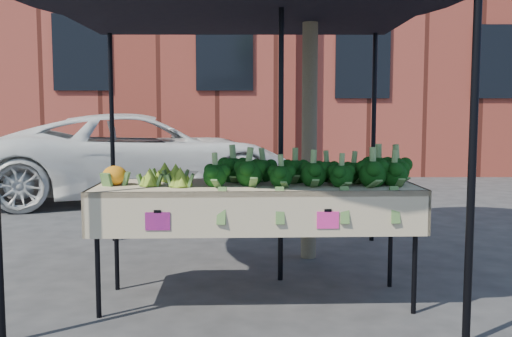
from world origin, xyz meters
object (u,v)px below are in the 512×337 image
Objects in this scene: table at (256,243)px; vehicle at (140,44)px; canopy at (240,121)px; street_tree at (310,37)px.

vehicle is at bearing 109.66° from table.
vehicle reaches higher than canopy.
canopy is 0.73× the size of street_tree.
table is at bearing -175.49° from vehicle.
vehicle is (-1.77, 4.70, 1.19)m from canopy.
street_tree reaches higher than table.
table is 6.04m from vehicle.
street_tree is (0.52, 1.33, 1.71)m from table.
canopy is at bearing -174.56° from vehicle.
street_tree is at bearing 46.24° from canopy.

